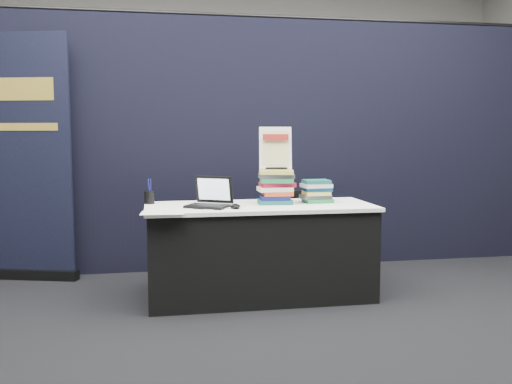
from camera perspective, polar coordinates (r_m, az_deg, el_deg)
The scene contains 15 objects.
floor at distance 4.16m, azimuth 1.81°, elevation -12.54°, with size 8.00×8.00×0.00m, color black.
wall_back at distance 7.91m, azimuth -4.39°, elevation 9.07°, with size 8.00×0.02×3.50m, color #A6A49C.
drape_partition at distance 5.52m, azimuth -1.69°, elevation 4.72°, with size 6.00×0.08×2.40m, color black.
display_table at distance 4.58m, azimuth 0.36°, elevation -5.92°, with size 1.80×0.75×0.75m.
laptop at distance 4.39m, azimuth -4.93°, elevation -0.78°, with size 0.37×0.38×0.23m.
mouse at distance 4.30m, azimuth -2.10°, elevation -1.43°, with size 0.07×0.12×0.04m, color black.
brochure_left at distance 4.12m, azimuth -9.30°, elevation -2.06°, with size 0.31×0.22×0.00m, color white.
brochure_mid at distance 4.41m, azimuth -5.60°, elevation -1.47°, with size 0.30×0.21×0.00m, color white.
brochure_right at distance 4.38m, azimuth -3.67°, elevation -1.51°, with size 0.32×0.23×0.00m, color silver.
pen_cup at distance 4.65m, azimuth -10.61°, elevation -0.55°, with size 0.08×0.08×0.10m, color black.
book_stack_tall at distance 4.57m, azimuth 2.02°, elevation 0.52°, with size 0.27×0.21×0.28m.
book_stack_short at distance 4.68m, azimuth 6.09°, elevation 0.08°, with size 0.24×0.19×0.19m.
info_sign at distance 4.58m, azimuth 1.95°, elevation 4.37°, with size 0.27×0.15×0.35m.
pullup_banner at distance 5.48m, azimuth -22.17°, elevation 1.89°, with size 0.92×0.36×2.19m.
stacking_chair at distance 5.08m, azimuth 4.69°, elevation -3.98°, with size 0.42×0.43×0.80m.
Camera 1 is at (-0.84, -3.86, 1.32)m, focal length 40.00 mm.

